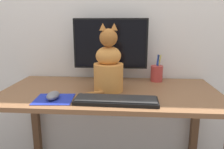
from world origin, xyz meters
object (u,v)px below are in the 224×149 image
Objects in this scene: computer_mouse_left at (53,95)px; keyboard at (116,100)px; cat at (108,67)px; pen_cup at (157,73)px; monitor at (110,47)px.

keyboard is at bearing -2.98° from computer_mouse_left.
cat is at bearing 32.55° from computer_mouse_left.
computer_mouse_left is 0.72m from pen_cup.
keyboard is at bearing -81.49° from monitor.
monitor is 4.59× the size of computer_mouse_left.
cat is at bearing 107.94° from keyboard.
monitor is 1.17× the size of keyboard.
monitor is at bearing 82.07° from cat.
cat reaches higher than pen_cup.
computer_mouse_left is at bearing 178.75° from keyboard.
pen_cup is at bearing 28.41° from cat.
pen_cup is (0.32, 0.02, -0.18)m from monitor.
monitor reaches higher than keyboard.
pen_cup is at bearing 35.56° from computer_mouse_left.
cat is 2.15× the size of pen_cup.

